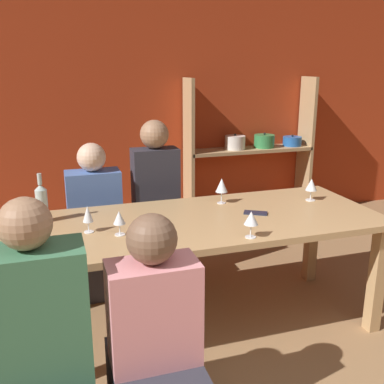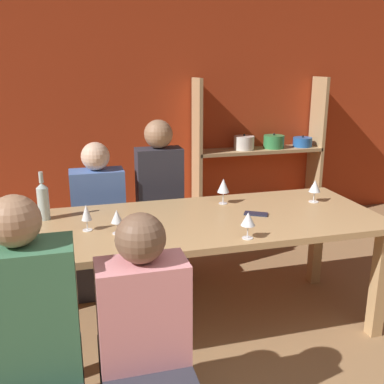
{
  "view_description": "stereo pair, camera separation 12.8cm",
  "coord_description": "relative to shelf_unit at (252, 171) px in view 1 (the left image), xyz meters",
  "views": [
    {
      "loc": [
        -1.03,
        -0.74,
        1.7
      ],
      "look_at": [
        -0.19,
        1.87,
        0.91
      ],
      "focal_mm": 42.0,
      "sensor_mm": 36.0,
      "label": 1
    },
    {
      "loc": [
        -0.91,
        -0.78,
        1.7
      ],
      "look_at": [
        -0.19,
        1.87,
        0.91
      ],
      "focal_mm": 42.0,
      "sensor_mm": 36.0,
      "label": 2
    }
  ],
  "objects": [
    {
      "name": "person_near_b",
      "position": [
        -2.22,
        -2.65,
        -0.11
      ],
      "size": [
        0.43,
        0.53,
        1.22
      ],
      "color": "#2D2D38",
      "rests_on": "ground_plane"
    },
    {
      "name": "wall_back_red",
      "position": [
        -1.08,
        0.2,
        0.79
      ],
      "size": [
        8.8,
        0.06,
        2.7
      ],
      "color": "#B23819",
      "rests_on": "ground_plane"
    },
    {
      "name": "wine_glass_white_c",
      "position": [
        -0.37,
        -1.72,
        0.32
      ],
      "size": [
        0.08,
        0.08,
        0.16
      ],
      "color": "white",
      "rests_on": "dining_table"
    },
    {
      "name": "person_far_a",
      "position": [
        -1.82,
        -1.11,
        -0.14
      ],
      "size": [
        0.4,
        0.5,
        1.15
      ],
      "rotation": [
        0.0,
        0.0,
        3.14
      ],
      "color": "#2D2D38",
      "rests_on": "ground_plane"
    },
    {
      "name": "wine_bottle_green",
      "position": [
        -2.18,
        -1.61,
        0.33
      ],
      "size": [
        0.07,
        0.07,
        0.31
      ],
      "color": "#B2C6C1",
      "rests_on": "dining_table"
    },
    {
      "name": "person_near_a",
      "position": [
        -1.74,
        -2.68,
        -0.15
      ],
      "size": [
        0.39,
        0.49,
        1.11
      ],
      "color": "#2D2D38",
      "rests_on": "ground_plane"
    },
    {
      "name": "dining_table",
      "position": [
        -1.27,
        -1.86,
        0.12
      ],
      "size": [
        2.35,
        0.93,
        0.76
      ],
      "color": "tan",
      "rests_on": "ground_plane"
    },
    {
      "name": "wine_glass_white_a",
      "position": [
        -1.0,
        -1.59,
        0.33
      ],
      "size": [
        0.08,
        0.08,
        0.18
      ],
      "color": "white",
      "rests_on": "dining_table"
    },
    {
      "name": "person_far_b",
      "position": [
        -1.35,
        -1.08,
        -0.06
      ],
      "size": [
        0.35,
        0.44,
        1.3
      ],
      "rotation": [
        0.0,
        0.0,
        3.14
      ],
      "color": "#2D2D38",
      "rests_on": "ground_plane"
    },
    {
      "name": "wine_glass_red_c",
      "position": [
        -1.08,
        -2.24,
        0.32
      ],
      "size": [
        0.08,
        0.08,
        0.15
      ],
      "color": "white",
      "rests_on": "dining_table"
    },
    {
      "name": "cell_phone",
      "position": [
        -0.87,
        -1.87,
        0.21
      ],
      "size": [
        0.16,
        0.14,
        0.01
      ],
      "color": "#1E2338",
      "rests_on": "dining_table"
    },
    {
      "name": "wine_glass_red_a",
      "position": [
        -2.22,
        -2.02,
        0.31
      ],
      "size": [
        0.08,
        0.08,
        0.16
      ],
      "color": "white",
      "rests_on": "dining_table"
    },
    {
      "name": "wine_glass_white_b",
      "position": [
        -1.77,
        -1.98,
        0.31
      ],
      "size": [
        0.07,
        0.07,
        0.14
      ],
      "color": "white",
      "rests_on": "dining_table"
    },
    {
      "name": "wine_glass_red_b",
      "position": [
        -1.93,
        -1.88,
        0.31
      ],
      "size": [
        0.06,
        0.06,
        0.16
      ],
      "color": "white",
      "rests_on": "dining_table"
    },
    {
      "name": "shelf_unit",
      "position": [
        0.0,
        0.0,
        0.0
      ],
      "size": [
        1.42,
        0.3,
        1.56
      ],
      "color": "tan",
      "rests_on": "ground_plane"
    }
  ]
}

